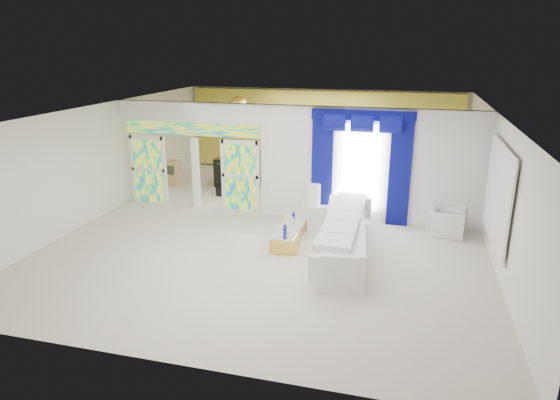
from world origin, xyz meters
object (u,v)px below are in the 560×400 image
(white_sofa, at_px, (344,237))
(armchair, at_px, (446,221))
(grand_piano, at_px, (246,169))
(console_table, at_px, (324,213))
(coffee_table, at_px, (289,234))

(white_sofa, distance_m, armchair, 2.95)
(white_sofa, relative_size, grand_piano, 2.15)
(white_sofa, bearing_deg, console_table, 105.30)
(armchair, height_order, grand_piano, grand_piano)
(console_table, relative_size, grand_piano, 0.65)
(white_sofa, distance_m, grand_piano, 6.45)
(console_table, bearing_deg, white_sofa, -68.15)
(armchair, bearing_deg, grand_piano, 70.47)
(white_sofa, height_order, grand_piano, grand_piano)
(console_table, height_order, grand_piano, grand_piano)
(coffee_table, distance_m, armchair, 3.96)
(grand_piano, bearing_deg, console_table, -33.74)
(console_table, distance_m, armchair, 3.10)
(coffee_table, height_order, armchair, armchair)
(white_sofa, bearing_deg, armchair, 32.38)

